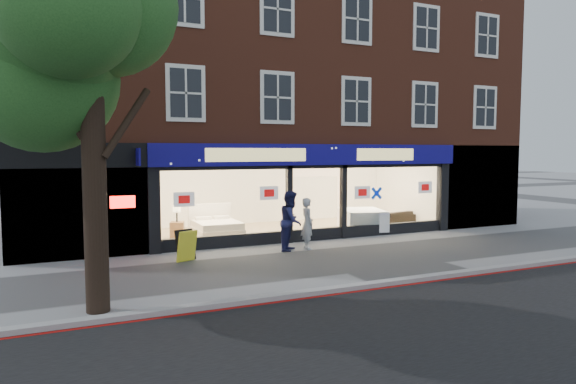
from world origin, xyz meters
TOP-DOWN VIEW (x-y plane):
  - ground at (0.00, 0.00)m, footprint 120.00×120.00m
  - kerb_line at (0.00, -3.10)m, footprint 60.00×0.10m
  - kerb_stone at (0.00, -2.90)m, footprint 60.00×0.25m
  - showroom_floor at (0.00, 5.25)m, footprint 11.00×4.50m
  - building at (-0.02, 6.93)m, footprint 19.00×8.26m
  - street_tree at (-7.57, -2.20)m, footprint 4.00×3.20m
  - display_bed at (-3.07, 4.77)m, footprint 1.59×1.92m
  - bedside_table at (-4.40, 4.96)m, footprint 0.58×0.58m
  - mattress_stack at (2.46, 4.00)m, footprint 1.96×2.23m
  - sofa at (4.53, 4.69)m, footprint 1.86×1.01m
  - a_board at (-4.90, 1.56)m, footprint 0.67×0.54m
  - pedestrian_grey at (-1.02, 1.76)m, footprint 0.44×0.63m
  - pedestrian_blue at (-1.58, 1.75)m, footprint 1.11×1.14m

SIDE VIEW (x-z plane):
  - ground at x=0.00m, z-range 0.00..0.00m
  - kerb_line at x=0.00m, z-range 0.00..0.01m
  - showroom_floor at x=0.00m, z-range 0.00..0.10m
  - kerb_stone at x=0.00m, z-range 0.00..0.12m
  - sofa at x=4.53m, z-range 0.10..0.61m
  - bedside_table at x=-4.40m, z-range 0.10..0.65m
  - display_bed at x=-3.07m, z-range -0.13..0.94m
  - a_board at x=-4.90m, z-range 0.00..0.89m
  - mattress_stack at x=2.46m, z-range 0.10..0.85m
  - pedestrian_grey at x=-1.02m, z-range 0.00..1.62m
  - pedestrian_blue at x=-1.58m, z-range 0.00..1.85m
  - street_tree at x=-7.57m, z-range 1.64..8.24m
  - building at x=-0.02m, z-range 1.52..11.82m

